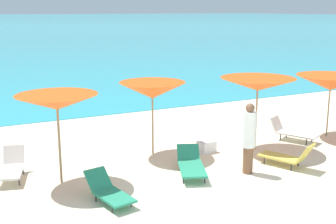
% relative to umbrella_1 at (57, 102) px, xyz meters
% --- Properties ---
extents(ground_plane, '(50.00, 100.00, 0.30)m').
position_rel_umbrella_1_xyz_m(ground_plane, '(3.10, 7.05, -2.17)').
color(ground_plane, beige).
extents(umbrella_1, '(2.06, 2.06, 2.21)m').
position_rel_umbrella_1_xyz_m(umbrella_1, '(0.00, 0.00, 0.00)').
color(umbrella_1, '#9E7F59').
rests_on(umbrella_1, ground_plane).
extents(umbrella_2, '(1.96, 1.96, 2.14)m').
position_rel_umbrella_1_xyz_m(umbrella_2, '(2.94, 1.02, -0.12)').
color(umbrella_2, '#9E7F59').
rests_on(umbrella_2, ground_plane).
extents(umbrella_3, '(2.43, 2.43, 2.20)m').
position_rel_umbrella_1_xyz_m(umbrella_3, '(5.89, 0.02, -0.02)').
color(umbrella_3, '#9E7F59').
rests_on(umbrella_3, ground_plane).
extents(umbrella_4, '(2.47, 2.47, 2.06)m').
position_rel_umbrella_1_xyz_m(umbrella_4, '(8.93, 0.10, -0.21)').
color(umbrella_4, '#9E7F59').
rests_on(umbrella_4, ground_plane).
extents(lounge_chair_2, '(1.17, 1.73, 0.59)m').
position_rel_umbrella_1_xyz_m(lounge_chair_2, '(3.12, -0.93, -1.74)').
color(lounge_chair_2, '#268C66').
rests_on(lounge_chair_2, ground_plane).
extents(lounge_chair_3, '(0.80, 1.51, 0.58)m').
position_rel_umbrella_1_xyz_m(lounge_chair_3, '(0.68, -1.55, -1.77)').
color(lounge_chair_3, '#268C66').
rests_on(lounge_chair_3, ground_plane).
extents(lounge_chair_4, '(0.87, 1.43, 0.70)m').
position_rel_umbrella_1_xyz_m(lounge_chair_4, '(-1.04, 0.86, -1.72)').
color(lounge_chair_4, white).
rests_on(lounge_chair_4, ground_plane).
extents(lounge_chair_5, '(1.04, 1.53, 0.75)m').
position_rel_umbrella_1_xyz_m(lounge_chair_5, '(5.74, -1.61, -1.72)').
color(lounge_chair_5, '#D8BF4C').
rests_on(lounge_chair_5, ground_plane).
extents(lounge_chair_6, '(1.17, 1.57, 0.71)m').
position_rel_umbrella_1_xyz_m(lounge_chair_6, '(7.53, 0.24, -1.71)').
color(lounge_chair_6, white).
rests_on(lounge_chair_6, ground_plane).
extents(beachgoer_1, '(0.35, 0.35, 1.85)m').
position_rel_umbrella_1_xyz_m(beachgoer_1, '(4.48, -1.50, -1.04)').
color(beachgoer_1, brown).
rests_on(beachgoer_1, ground_plane).
extents(cooler_box, '(0.56, 0.44, 0.34)m').
position_rel_umbrella_1_xyz_m(cooler_box, '(4.43, 0.44, -1.85)').
color(cooler_box, white).
rests_on(cooler_box, ground_plane).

